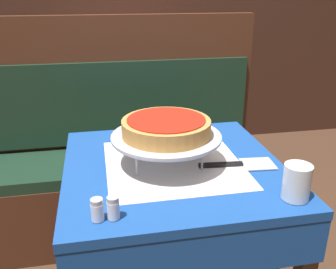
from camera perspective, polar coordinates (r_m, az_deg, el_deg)
The scene contains 11 objects.
dining_table_front at distance 1.37m, azimuth 0.81°, elevation -8.58°, with size 0.75×0.75×0.76m.
dining_table_rear at distance 2.76m, azimuth -6.40°, elevation 7.34°, with size 0.71×0.71×0.76m.
booth_bench at distance 2.14m, azimuth -6.65°, elevation -5.84°, with size 1.52×0.45×1.20m.
back_wall_panel at distance 3.17m, azimuth -6.96°, elevation 19.08°, with size 6.00×0.04×2.40m, color #3D2319.
pizza_pan_stand at distance 1.27m, azimuth -0.26°, elevation -0.53°, with size 0.38×0.38×0.11m.
deep_dish_pizza at distance 1.25m, azimuth -0.26°, elevation 1.13°, with size 0.30×0.30×0.06m.
pizza_server at distance 1.32m, azimuth 11.01°, elevation -4.47°, with size 0.27×0.10×0.01m.
water_glass_near at distance 1.15m, azimuth 19.02°, elevation -6.85°, with size 0.08×0.08×0.11m.
salt_shaker at distance 1.02m, azimuth -10.74°, elevation -11.20°, with size 0.03×0.03×0.06m.
pepper_shaker at distance 1.02m, azimuth -8.35°, elevation -10.99°, with size 0.03×0.03×0.06m.
condiment_caddy at distance 2.67m, azimuth -5.99°, elevation 9.87°, with size 0.14×0.14×0.17m.
Camera 1 is at (-0.24, -1.15, 1.34)m, focal length 40.00 mm.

